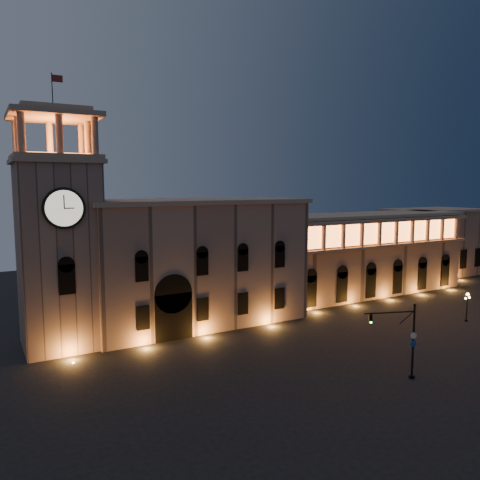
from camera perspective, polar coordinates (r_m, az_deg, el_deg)
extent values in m
plane|color=black|center=(51.59, 7.49, -15.58)|extent=(160.00, 160.00, 0.00)
cube|color=#886859|center=(66.71, -5.23, -2.86)|extent=(30.00, 12.00, 17.00)
cube|color=gray|center=(65.84, -5.31, 4.72)|extent=(30.80, 12.80, 0.60)
cube|color=black|center=(60.78, -8.28, -9.15)|extent=(5.00, 1.40, 6.00)
cylinder|color=black|center=(60.04, -8.33, -6.40)|extent=(5.00, 1.40, 5.00)
cube|color=orange|center=(60.66, -8.21, -9.38)|extent=(4.20, 0.20, 5.00)
cube|color=#886859|center=(60.24, -21.12, -1.89)|extent=(9.00, 9.00, 22.00)
cube|color=gray|center=(59.71, -21.57, 8.85)|extent=(9.80, 9.80, 0.50)
cylinder|color=black|center=(55.07, -20.66, 3.65)|extent=(4.60, 0.35, 4.60)
cylinder|color=beige|center=(54.93, -20.64, 3.64)|extent=(4.00, 0.12, 4.00)
cube|color=gray|center=(59.74, -21.59, 9.33)|extent=(9.40, 9.40, 0.50)
cube|color=orange|center=(59.75, -21.61, 9.61)|extent=(6.80, 6.80, 0.15)
cylinder|color=gray|center=(55.73, -25.10, 11.83)|extent=(0.76, 0.76, 4.20)
cylinder|color=gray|center=(56.17, -21.15, 11.96)|extent=(0.76, 0.76, 4.20)
cylinder|color=gray|center=(56.86, -17.28, 12.03)|extent=(0.76, 0.76, 4.20)
cylinder|color=gray|center=(63.27, -25.65, 11.10)|extent=(0.76, 0.76, 4.20)
cylinder|color=gray|center=(63.66, -22.17, 11.23)|extent=(0.76, 0.76, 4.20)
cylinder|color=gray|center=(64.27, -18.75, 11.32)|extent=(0.76, 0.76, 4.20)
cylinder|color=gray|center=(59.50, -25.39, 11.44)|extent=(0.76, 0.76, 4.20)
cylinder|color=gray|center=(60.56, -18.06, 11.65)|extent=(0.76, 0.76, 4.20)
cube|color=gray|center=(60.19, -21.79, 13.84)|extent=(9.80, 9.80, 0.60)
cube|color=gray|center=(60.27, -21.82, 14.41)|extent=(7.50, 7.50, 0.60)
cylinder|color=black|center=(60.64, -21.91, 16.56)|extent=(0.10, 0.10, 4.00)
plane|color=maroon|center=(61.00, -21.39, 17.86)|extent=(1.20, 0.00, 1.20)
cube|color=#836354|center=(87.84, 14.88, -1.76)|extent=(40.00, 10.00, 14.00)
cube|color=gray|center=(87.11, 15.02, 2.97)|extent=(40.60, 10.60, 0.50)
cube|color=gray|center=(83.74, 17.55, -0.66)|extent=(40.00, 1.20, 0.40)
cube|color=gray|center=(83.32, 17.66, 2.28)|extent=(40.00, 1.40, 0.50)
cube|color=orange|center=(83.87, 17.33, 0.88)|extent=(38.00, 0.15, 3.60)
cylinder|color=gray|center=(71.43, 7.71, 0.17)|extent=(0.70, 0.70, 4.00)
cylinder|color=gray|center=(73.91, 10.18, 0.34)|extent=(0.70, 0.70, 4.00)
cylinder|color=gray|center=(76.51, 12.49, 0.50)|extent=(0.70, 0.70, 4.00)
cylinder|color=gray|center=(79.23, 14.64, 0.64)|extent=(0.70, 0.70, 4.00)
cylinder|color=gray|center=(82.05, 16.65, 0.78)|extent=(0.70, 0.70, 4.00)
cylinder|color=gray|center=(84.97, 18.53, 0.90)|extent=(0.70, 0.70, 4.00)
cylinder|color=gray|center=(87.97, 20.27, 1.02)|extent=(0.70, 0.70, 4.00)
cylinder|color=gray|center=(91.05, 21.90, 1.13)|extent=(0.70, 0.70, 4.00)
cylinder|color=gray|center=(94.20, 23.43, 1.23)|extent=(0.70, 0.70, 4.00)
cylinder|color=gray|center=(97.41, 24.85, 1.32)|extent=(0.70, 0.70, 4.00)
cube|color=#836354|center=(111.09, 22.35, -0.32)|extent=(20.00, 12.00, 14.00)
cylinder|color=black|center=(51.32, 20.35, -11.62)|extent=(0.21, 0.21, 7.50)
cylinder|color=black|center=(52.52, 20.18, -15.35)|extent=(0.60, 0.60, 0.32)
sphere|color=black|center=(50.27, 20.52, -7.44)|extent=(0.30, 0.30, 0.30)
cylinder|color=black|center=(49.15, 17.77, -8.42)|extent=(5.09, 1.91, 0.13)
cube|color=black|center=(48.40, 15.59, -9.24)|extent=(0.40, 0.39, 0.91)
cylinder|color=#0CE53F|center=(48.33, 15.66, -9.63)|extent=(0.21, 0.15, 0.19)
cylinder|color=silver|center=(50.94, 20.41, -10.87)|extent=(0.62, 0.26, 0.64)
cylinder|color=navy|center=(51.20, 20.37, -11.79)|extent=(0.62, 0.26, 0.64)
cylinder|color=black|center=(75.39, 25.93, -7.49)|extent=(0.16, 0.16, 3.89)
cylinder|color=black|center=(75.83, 25.86, -8.81)|extent=(0.43, 0.43, 0.29)
sphere|color=#F4B061|center=(74.94, 26.01, -5.97)|extent=(0.43, 0.43, 0.43)
cylinder|color=black|center=(74.86, 25.89, -6.43)|extent=(0.97, 0.15, 0.06)
sphere|color=#F4B061|center=(74.64, 25.80, -6.43)|extent=(0.31, 0.31, 0.31)
cylinder|color=black|center=(75.27, 26.07, -6.37)|extent=(0.97, 0.15, 0.06)
sphere|color=#F4B061|center=(75.47, 26.17, -6.31)|extent=(0.31, 0.31, 0.31)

